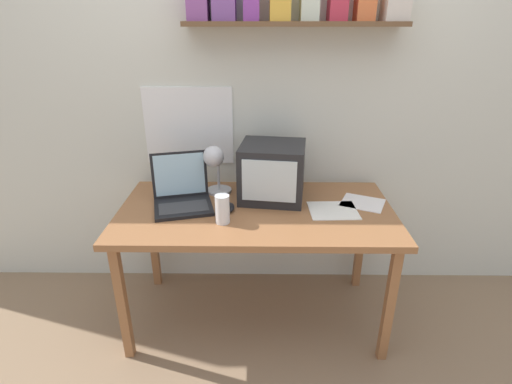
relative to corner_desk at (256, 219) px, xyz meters
name	(u,v)px	position (x,y,z in m)	size (l,w,h in m)	color
ground_plane	(256,315)	(0.00, 0.00, -0.66)	(12.00, 12.00, 0.00)	#8D7155
back_wall	(258,83)	(0.01, 0.45, 0.65)	(5.60, 0.24, 2.60)	silver
corner_desk	(256,219)	(0.00, 0.00, 0.00)	(1.47, 0.76, 0.72)	#9A623B
crt_monitor	(272,172)	(0.09, 0.15, 0.22)	(0.39, 0.36, 0.31)	#232326
laptop	(182,193)	(-0.40, 0.06, 0.13)	(0.37, 0.36, 0.27)	black
desk_lamp	(215,163)	(-0.23, 0.17, 0.26)	(0.15, 0.20, 0.30)	silver
juice_glass	(222,210)	(-0.16, -0.15, 0.13)	(0.07, 0.07, 0.15)	white
computer_mouse	(229,207)	(-0.14, -0.01, 0.08)	(0.06, 0.11, 0.03)	black
loose_paper_near_monitor	(333,210)	(0.41, -0.02, 0.06)	(0.26, 0.23, 0.00)	white
loose_paper_near_laptop	(363,203)	(0.59, 0.08, 0.06)	(0.28, 0.26, 0.00)	white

